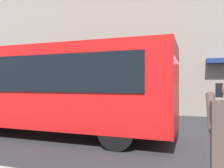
{
  "coord_description": "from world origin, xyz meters",
  "views": [
    {
      "loc": [
        -0.58,
        7.07,
        1.78
      ],
      "look_at": [
        1.9,
        -0.02,
        1.79
      ],
      "focal_mm": 36.64,
      "sensor_mm": 36.0,
      "label": 1
    }
  ],
  "objects": [
    {
      "name": "red_bus",
      "position": [
        4.35,
        0.16,
        1.68
      ],
      "size": [
        9.05,
        2.54,
        3.08
      ],
      "color": "red",
      "rests_on": "ground_plane"
    },
    {
      "name": "building_facade_far",
      "position": [
        -0.02,
        -6.8,
        5.99
      ],
      "size": [
        28.0,
        1.55,
        12.0
      ],
      "color": "gray",
      "rests_on": "ground_plane"
    },
    {
      "name": "ground_plane",
      "position": [
        0.0,
        0.0,
        0.0
      ],
      "size": [
        60.0,
        60.0,
        0.0
      ],
      "primitive_type": "plane",
      "color": "#2B2B2D"
    }
  ]
}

